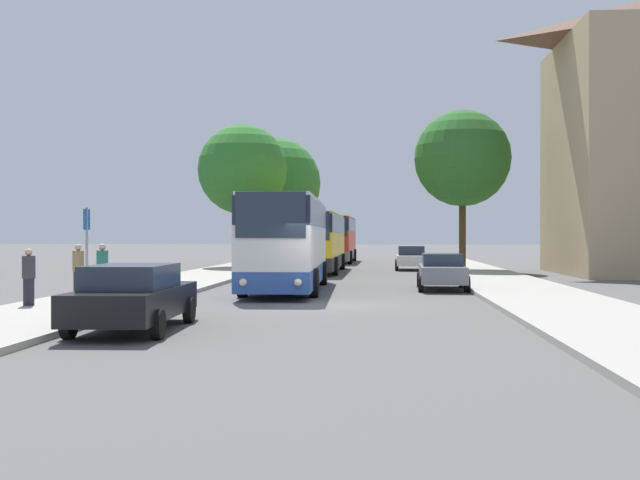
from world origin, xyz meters
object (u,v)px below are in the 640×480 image
Objects in this scene: parked_car_right_near at (442,271)px; pedestrian_waiting_near at (78,270)px; pedestrian_waiting_far at (102,270)px; bus_stop_sign at (87,244)px; tree_right_near at (463,159)px; tree_left_far at (275,184)px; parked_car_left_curb at (133,296)px; bus_front at (287,242)px; bus_middle at (317,241)px; bus_rear at (336,238)px; pedestrian_walking_back at (29,277)px; parked_car_right_far at (411,258)px; tree_left_near at (243,170)px.

pedestrian_waiting_near reaches higher than parked_car_right_near.
bus_stop_sign is at bearing -10.31° from pedestrian_waiting_far.
bus_stop_sign is at bearing -120.24° from tree_right_near.
tree_left_far reaches higher than pedestrian_waiting_far.
parked_car_left_curb is at bearing -86.94° from tree_left_far.
bus_front is 1.23× the size of tree_left_far.
bus_middle is 26.60m from parked_car_left_curb.
bus_rear is 37.01m from bus_stop_sign.
bus_front reaches higher than bus_stop_sign.
bus_front reaches higher than pedestrian_walking_back.
pedestrian_waiting_far is at bearing 179.80° from pedestrian_walking_back.
bus_rear is at bearing 152.05° from pedestrian_waiting_far.
pedestrian_waiting_far reaches higher than pedestrian_walking_back.
pedestrian_walking_back is at bearing -105.21° from bus_middle.
bus_stop_sign reaches higher than parked_car_left_curb.
parked_car_right_far is 0.47× the size of tree_left_far.
parked_car_left_curb is 15.39m from parked_car_right_near.
tree_left_near is at bearing 103.99° from bus_front.
tree_right_near is at bearing 127.87° from pedestrian_waiting_far.
bus_rear reaches higher than parked_car_left_curb.
bus_middle is 1.31× the size of tree_left_near.
tree_left_near reaches higher than bus_rear.
pedestrian_waiting_near is (-4.21, 7.17, 0.23)m from parked_car_left_curb.
parked_car_right_near is at bearing -77.47° from bus_rear.
parked_car_left_curb is at bearing 6.74° from pedestrian_waiting_far.
pedestrian_waiting_near is 0.19× the size of tree_left_far.
tree_left_near is at bearing -4.54° from parked_car_right_far.
tree_right_near reaches higher than parked_car_right_far.
tree_right_near reaches higher than tree_left_far.
tree_left_near is (-10.61, 1.05, 5.54)m from parked_car_right_far.
bus_rear is 2.45× the size of parked_car_right_far.
parked_car_left_curb is 0.51× the size of tree_right_near.
pedestrian_waiting_near is (-6.17, -19.33, -0.78)m from bus_middle.
parked_car_right_far reaches higher than parked_car_right_near.
tree_left_far is at bearing 158.71° from pedestrian_waiting_far.
pedestrian_waiting_far is 3.06m from pedestrian_walking_back.
tree_right_near is at bearing 60.09° from bus_front.
pedestrian_waiting_near is 0.19× the size of tree_left_near.
tree_right_near reaches higher than pedestrian_waiting_near.
pedestrian_walking_back is (-1.04, -2.88, -0.06)m from pedestrian_waiting_far.
bus_middle reaches higher than parked_car_right_far.
pedestrian_waiting_far is 25.56m from tree_right_near.
tree_right_near is at bearing 8.98° from bus_middle.
parked_car_right_far is at bearing -40.48° from tree_left_far.
bus_stop_sign reaches higher than parked_car_right_near.
parked_car_right_near is at bearing 57.06° from parked_car_left_curb.
bus_rear is 1.12× the size of tree_right_near.
bus_stop_sign is 26.94m from tree_right_near.
tree_left_far reaches higher than bus_rear.
bus_rear is 6.13× the size of pedestrian_waiting_near.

